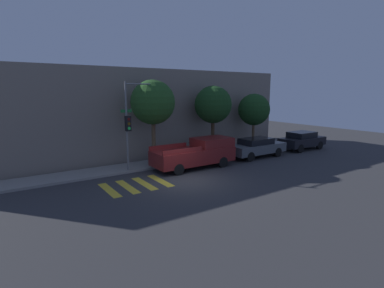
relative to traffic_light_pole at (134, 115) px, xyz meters
name	(u,v)px	position (x,y,z in m)	size (l,w,h in m)	color
ground_plane	(186,181)	(1.56, -3.37, -3.56)	(60.00, 60.00, 0.00)	#333335
sidewalk	(152,164)	(1.56, 0.90, -3.49)	(26.00, 2.14, 0.14)	gray
building_row	(125,113)	(1.56, 5.37, -0.29)	(26.00, 6.00, 6.54)	slate
crosswalk	(136,185)	(-1.09, -2.57, -3.55)	(3.36, 2.60, 0.00)	gold
traffic_light_pole	(134,115)	(0.00, 0.00, 0.00)	(2.40, 0.56, 5.53)	slate
pickup_truck	(197,153)	(3.79, -1.27, -2.60)	(5.50, 2.05, 1.87)	maroon
sedan_near_corner	(257,147)	(9.29, -1.27, -2.77)	(4.67, 1.76, 1.47)	#4C5156
sedan_middle	(302,140)	(14.74, -1.27, -2.74)	(4.27, 1.82, 1.53)	black
tree_near_corner	(153,103)	(1.66, 0.75, 0.66)	(2.91, 2.91, 5.70)	brown
tree_midblock	(213,105)	(6.63, 0.75, 0.39)	(2.78, 2.78, 5.35)	#42301E
tree_far_end	(254,110)	(10.91, 0.75, -0.13)	(2.61, 2.61, 4.75)	brown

